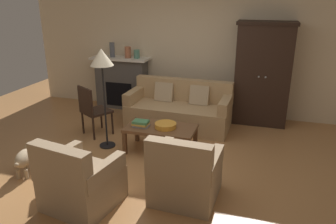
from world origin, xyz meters
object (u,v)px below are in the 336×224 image
object	(u,v)px
couch	(179,110)
coffee_table	(161,130)
fruit_bowl	(166,125)
armchair_near_right	(185,176)
fireplace	(122,82)
mantel_vase_jade	(137,54)
dog	(25,157)
mantel_vase_terracotta	(128,52)
floor_lamp	(102,63)
mantel_vase_slate	(112,50)
side_chair_wooden	(92,108)
armoire	(263,74)
armchair_near_left	(80,183)
book_stack	(141,124)

from	to	relation	value
couch	coffee_table	size ratio (longest dim) A/B	1.77
couch	fruit_bowl	xyz separation A→B (m)	(0.08, -1.13, 0.14)
fruit_bowl	armchair_near_right	xyz separation A→B (m)	(0.60, -1.16, -0.14)
fireplace	coffee_table	size ratio (longest dim) A/B	1.15
mantel_vase_jade	dog	world-z (taller)	mantel_vase_jade
mantel_vase_terracotta	floor_lamp	size ratio (longest dim) A/B	0.15
mantel_vase_slate	armchair_near_right	bearing A→B (deg)	-51.82
coffee_table	side_chair_wooden	world-z (taller)	side_chair_wooden
armoire	couch	distance (m)	1.72
armchair_near_right	side_chair_wooden	distance (m)	2.49
fruit_bowl	mantel_vase_jade	distance (m)	2.33
mantel_vase_terracotta	dog	bearing A→B (deg)	-95.25
fruit_bowl	floor_lamp	size ratio (longest dim) A/B	0.21
side_chair_wooden	mantel_vase_slate	bearing A→B (deg)	101.73
armchair_near_right	mantel_vase_slate	bearing A→B (deg)	128.18
mantel_vase_jade	armchair_near_right	xyz separation A→B (m)	(1.80, -3.00, -0.90)
armoire	armchair_near_left	xyz separation A→B (m)	(-1.91, -3.44, -0.66)
fireplace	mantel_vase_slate	world-z (taller)	mantel_vase_slate
couch	side_chair_wooden	world-z (taller)	side_chair_wooden
floor_lamp	dog	xyz separation A→B (m)	(-0.69, -1.12, -1.15)
couch	mantel_vase_slate	bearing A→B (deg)	156.88
armchair_near_right	floor_lamp	distance (m)	2.21
fruit_bowl	mantel_vase_jade	size ratio (longest dim) A/B	1.85
coffee_table	armchair_near_right	world-z (taller)	armchair_near_right
fruit_bowl	armchair_near_left	size ratio (longest dim) A/B	0.38
fruit_bowl	mantel_vase_jade	xyz separation A→B (m)	(-1.20, 1.85, 0.75)
armoire	mantel_vase_jade	bearing A→B (deg)	178.66
mantel_vase_slate	armchair_near_right	distance (m)	3.94
fireplace	coffee_table	world-z (taller)	fireplace
couch	armchair_near_right	world-z (taller)	armchair_near_right
armoire	armchair_near_right	distance (m)	3.11
mantel_vase_terracotta	armchair_near_left	distance (m)	3.72
armoire	mantel_vase_terracotta	bearing A→B (deg)	178.76
armoire	armchair_near_right	bearing A→B (deg)	-104.61
coffee_table	armchair_near_right	size ratio (longest dim) A/B	1.25
fireplace	armchair_near_right	xyz separation A→B (m)	(2.18, -3.02, -0.25)
coffee_table	armoire	bearing A→B (deg)	50.78
armchair_near_left	floor_lamp	distance (m)	1.97
mantel_vase_slate	mantel_vase_terracotta	xyz separation A→B (m)	(0.36, 0.00, -0.04)
mantel_vase_jade	book_stack	bearing A→B (deg)	-66.91
fruit_bowl	side_chair_wooden	world-z (taller)	side_chair_wooden
coffee_table	armchair_near_left	distance (m)	1.72
coffee_table	fruit_bowl	bearing A→B (deg)	-4.04
side_chair_wooden	armchair_near_left	bearing A→B (deg)	-65.02
book_stack	armoire	bearing A→B (deg)	46.68
mantel_vase_slate	side_chair_wooden	distance (m)	1.78
fruit_bowl	side_chair_wooden	xyz separation A→B (m)	(-1.43, 0.27, 0.05)
coffee_table	book_stack	size ratio (longest dim) A/B	4.29
floor_lamp	fireplace	bearing A→B (deg)	106.87
mantel_vase_slate	armchair_near_right	xyz separation A→B (m)	(2.36, -3.00, -0.96)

